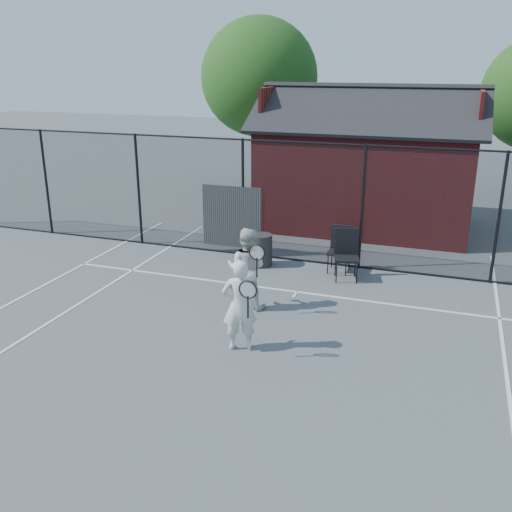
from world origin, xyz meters
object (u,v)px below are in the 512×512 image
(chair_right, at_px, (347,256))
(waste_bin, at_px, (261,250))
(clubhouse, at_px, (367,173))
(player_back, at_px, (247,268))
(player_front, at_px, (240,305))
(chair_left, at_px, (339,250))

(chair_right, xyz_separation_m, waste_bin, (-2.16, 0.29, -0.18))
(clubhouse, distance_m, player_back, 7.24)
(player_back, bearing_deg, player_front, -73.67)
(chair_right, height_order, waste_bin, chair_right)
(clubhouse, relative_size, chair_left, 6.05)
(chair_left, bearing_deg, waste_bin, -174.28)
(clubhouse, relative_size, player_back, 3.87)
(player_front, height_order, chair_right, player_front)
(clubhouse, bearing_deg, player_back, -100.17)
(chair_right, bearing_deg, chair_left, 104.62)
(waste_bin, bearing_deg, chair_left, 5.46)
(chair_right, relative_size, waste_bin, 1.45)
(player_front, distance_m, waste_bin, 4.34)
(clubhouse, relative_size, player_front, 3.95)
(player_front, relative_size, player_back, 0.98)
(chair_left, bearing_deg, player_back, -116.92)
(clubhouse, xyz_separation_m, waste_bin, (-1.80, -4.61, -1.21))
(player_front, bearing_deg, chair_left, 78.91)
(chair_left, distance_m, waste_bin, 1.91)
(player_back, xyz_separation_m, chair_left, (1.36, 2.65, -0.30))
(clubhouse, bearing_deg, waste_bin, -111.36)
(clubhouse, distance_m, chair_right, 5.02)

